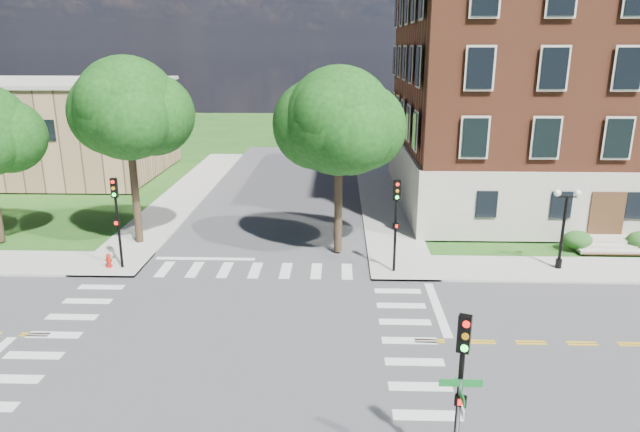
{
  "coord_description": "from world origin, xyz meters",
  "views": [
    {
      "loc": [
        4.3,
        -20.44,
        11.28
      ],
      "look_at": [
        3.41,
        6.61,
        3.2
      ],
      "focal_mm": 32.0,
      "sensor_mm": 36.0,
      "label": 1
    }
  ],
  "objects_px": {
    "twin_lamp_west": "(564,224)",
    "street_sign_pole": "(459,411)",
    "traffic_signal_nw": "(117,211)",
    "traffic_signal_se": "(461,378)",
    "fire_hydrant": "(109,261)",
    "traffic_signal_ne": "(396,214)"
  },
  "relations": [
    {
      "from": "traffic_signal_nw",
      "to": "fire_hydrant",
      "type": "bearing_deg",
      "value": 179.44
    },
    {
      "from": "traffic_signal_nw",
      "to": "fire_hydrant",
      "type": "relative_size",
      "value": 6.4
    },
    {
      "from": "twin_lamp_west",
      "to": "street_sign_pole",
      "type": "relative_size",
      "value": 1.36
    },
    {
      "from": "traffic_signal_se",
      "to": "fire_hydrant",
      "type": "distance_m",
      "value": 21.36
    },
    {
      "from": "traffic_signal_ne",
      "to": "fire_hydrant",
      "type": "height_order",
      "value": "traffic_signal_ne"
    },
    {
      "from": "traffic_signal_nw",
      "to": "street_sign_pole",
      "type": "xyz_separation_m",
      "value": [
        14.47,
        -14.91,
        -0.88
      ]
    },
    {
      "from": "traffic_signal_nw",
      "to": "street_sign_pole",
      "type": "relative_size",
      "value": 1.55
    },
    {
      "from": "fire_hydrant",
      "to": "traffic_signal_se",
      "type": "bearing_deg",
      "value": -44.22
    },
    {
      "from": "traffic_signal_se",
      "to": "fire_hydrant",
      "type": "height_order",
      "value": "traffic_signal_se"
    },
    {
      "from": "twin_lamp_west",
      "to": "fire_hydrant",
      "type": "relative_size",
      "value": 5.64
    },
    {
      "from": "traffic_signal_nw",
      "to": "fire_hydrant",
      "type": "height_order",
      "value": "traffic_signal_nw"
    },
    {
      "from": "traffic_signal_ne",
      "to": "street_sign_pole",
      "type": "height_order",
      "value": "traffic_signal_ne"
    },
    {
      "from": "traffic_signal_se",
      "to": "twin_lamp_west",
      "type": "distance_m",
      "value": 17.6
    },
    {
      "from": "traffic_signal_se",
      "to": "traffic_signal_ne",
      "type": "relative_size",
      "value": 1.0
    },
    {
      "from": "traffic_signal_nw",
      "to": "twin_lamp_west",
      "type": "xyz_separation_m",
      "value": [
        22.91,
        0.67,
        -0.66
      ]
    },
    {
      "from": "traffic_signal_se",
      "to": "traffic_signal_nw",
      "type": "distance_m",
      "value": 20.69
    },
    {
      "from": "street_sign_pole",
      "to": "fire_hydrant",
      "type": "relative_size",
      "value": 4.13
    },
    {
      "from": "street_sign_pole",
      "to": "twin_lamp_west",
      "type": "bearing_deg",
      "value": 61.56
    },
    {
      "from": "traffic_signal_ne",
      "to": "traffic_signal_nw",
      "type": "relative_size",
      "value": 1.0
    },
    {
      "from": "twin_lamp_west",
      "to": "street_sign_pole",
      "type": "xyz_separation_m",
      "value": [
        -8.44,
        -15.58,
        -0.21
      ]
    },
    {
      "from": "traffic_signal_se",
      "to": "twin_lamp_west",
      "type": "xyz_separation_m",
      "value": [
        8.42,
        15.44,
        -0.66
      ]
    },
    {
      "from": "twin_lamp_west",
      "to": "traffic_signal_ne",
      "type": "bearing_deg",
      "value": -175.26
    }
  ]
}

